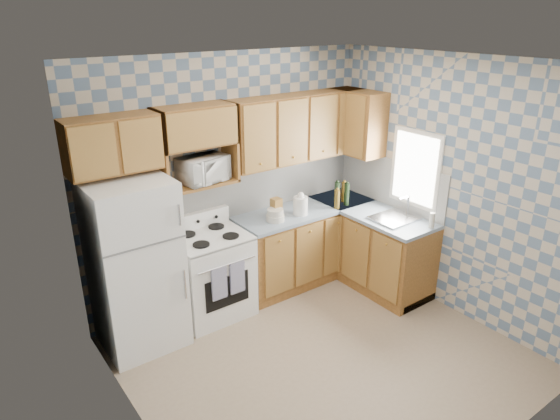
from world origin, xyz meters
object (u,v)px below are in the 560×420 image
object	(u,v)px
electric_kettle	(301,206)
stove_body	(211,276)
microwave	(203,169)
refrigerator	(135,265)

from	to	relation	value
electric_kettle	stove_body	bearing A→B (deg)	174.75
microwave	electric_kettle	size ratio (longest dim) A/B	2.30
stove_body	microwave	distance (m)	1.15
refrigerator	microwave	size ratio (longest dim) A/B	3.52
stove_body	microwave	size ratio (longest dim) A/B	1.89
refrigerator	microwave	world-z (taller)	microwave
refrigerator	electric_kettle	xyz separation A→B (m)	(1.92, -0.08, 0.18)
refrigerator	stove_body	size ratio (longest dim) A/B	1.87
microwave	electric_kettle	bearing A→B (deg)	-25.78
microwave	electric_kettle	xyz separation A→B (m)	(1.06, -0.27, -0.56)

